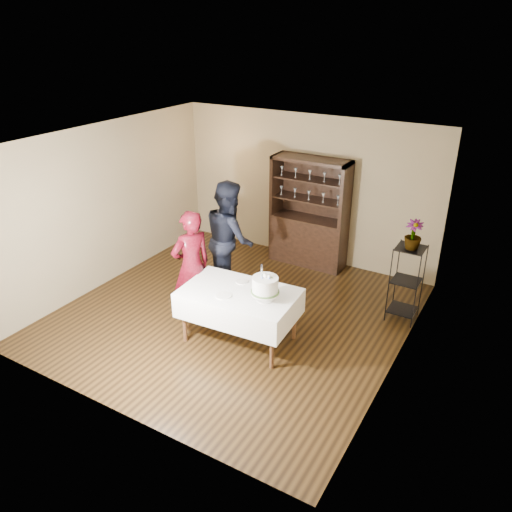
# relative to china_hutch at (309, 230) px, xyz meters

# --- Properties ---
(floor) EXTENTS (5.00, 5.00, 0.00)m
(floor) POSITION_rel_china_hutch_xyz_m (-0.20, -2.25, -0.66)
(floor) COLOR black
(floor) RESTS_ON ground
(ceiling) EXTENTS (5.00, 5.00, 0.00)m
(ceiling) POSITION_rel_china_hutch_xyz_m (-0.20, -2.25, 2.04)
(ceiling) COLOR silver
(ceiling) RESTS_ON back_wall
(back_wall) EXTENTS (5.00, 0.02, 2.70)m
(back_wall) POSITION_rel_china_hutch_xyz_m (-0.20, 0.25, 0.69)
(back_wall) COLOR #77684C
(back_wall) RESTS_ON floor
(wall_left) EXTENTS (0.02, 5.00, 2.70)m
(wall_left) POSITION_rel_china_hutch_xyz_m (-2.70, -2.25, 0.69)
(wall_left) COLOR #77684C
(wall_left) RESTS_ON floor
(wall_right) EXTENTS (0.02, 5.00, 2.70)m
(wall_right) POSITION_rel_china_hutch_xyz_m (2.30, -2.25, 0.69)
(wall_right) COLOR #77684C
(wall_right) RESTS_ON floor
(china_hutch) EXTENTS (1.40, 0.48, 2.00)m
(china_hutch) POSITION_rel_china_hutch_xyz_m (0.00, 0.00, 0.00)
(china_hutch) COLOR black
(china_hutch) RESTS_ON floor
(plant_etagere) EXTENTS (0.42, 0.42, 1.20)m
(plant_etagere) POSITION_rel_china_hutch_xyz_m (2.08, -1.05, -0.01)
(plant_etagere) COLOR black
(plant_etagere) RESTS_ON floor
(cake_table) EXTENTS (1.64, 1.07, 0.79)m
(cake_table) POSITION_rel_china_hutch_xyz_m (0.24, -2.79, -0.06)
(cake_table) COLOR white
(cake_table) RESTS_ON floor
(woman) EXTENTS (0.64, 0.75, 1.73)m
(woman) POSITION_rel_china_hutch_xyz_m (-0.70, -2.61, 0.20)
(woman) COLOR #34040C
(woman) RESTS_ON floor
(man) EXTENTS (1.18, 1.17, 1.92)m
(man) POSITION_rel_china_hutch_xyz_m (-0.65, -1.66, 0.30)
(man) COLOR black
(man) RESTS_ON floor
(cake) EXTENTS (0.43, 0.43, 0.53)m
(cake) POSITION_rel_china_hutch_xyz_m (0.66, -2.82, 0.34)
(cake) COLOR silver
(cake) RESTS_ON cake_table
(plate_near) EXTENTS (0.29, 0.29, 0.01)m
(plate_near) POSITION_rel_china_hutch_xyz_m (0.13, -3.00, 0.13)
(plate_near) COLOR silver
(plate_near) RESTS_ON cake_table
(plate_far) EXTENTS (0.22, 0.22, 0.01)m
(plate_far) POSITION_rel_china_hutch_xyz_m (0.13, -2.54, 0.13)
(plate_far) COLOR silver
(plate_far) RESTS_ON cake_table
(potted_plant) EXTENTS (0.27, 0.27, 0.43)m
(potted_plant) POSITION_rel_china_hutch_xyz_m (2.09, -1.09, 0.74)
(potted_plant) COLOR #436731
(potted_plant) RESTS_ON plant_etagere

